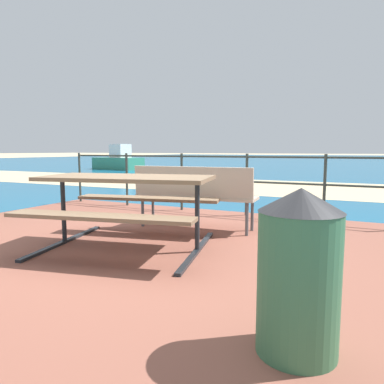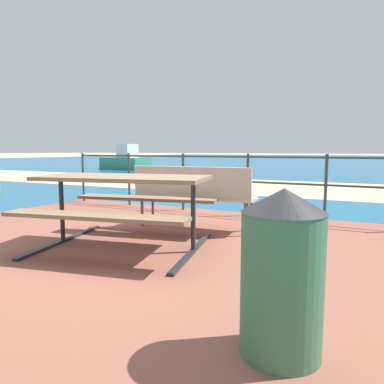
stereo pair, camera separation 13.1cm
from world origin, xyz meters
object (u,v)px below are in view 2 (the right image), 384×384
picnic_table (124,192)px  park_bench (193,191)px  boat_mid (124,161)px  trash_bin (282,272)px

picnic_table → park_bench: (0.27, 1.09, -0.08)m
picnic_table → boat_mid: 17.19m
park_bench → boat_mid: bearing=-52.6°
picnic_table → trash_bin: bearing=-44.7°
picnic_table → trash_bin: trash_bin is taller
trash_bin → boat_mid: 19.43m
park_bench → trash_bin: size_ratio=1.91×
boat_mid → park_bench: bearing=141.0°
park_bench → trash_bin: bearing=122.3°
park_bench → trash_bin: (1.73, -2.34, -0.08)m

